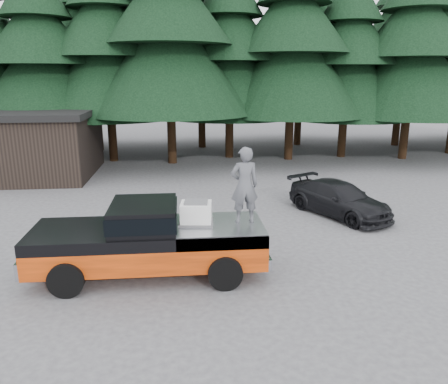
{
  "coord_description": "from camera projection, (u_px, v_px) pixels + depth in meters",
  "views": [
    {
      "loc": [
        -0.44,
        -10.7,
        5.02
      ],
      "look_at": [
        0.61,
        0.0,
        2.11
      ],
      "focal_mm": 35.0,
      "sensor_mm": 36.0,
      "label": 1
    }
  ],
  "objects": [
    {
      "name": "ground",
      "position": [
        201.0,
        269.0,
        11.63
      ],
      "size": [
        120.0,
        120.0,
        0.0
      ],
      "primitive_type": "plane",
      "color": "#464648",
      "rests_on": "ground"
    },
    {
      "name": "pickup_truck",
      "position": [
        149.0,
        250.0,
        11.14
      ],
      "size": [
        6.0,
        2.04,
        1.33
      ],
      "primitive_type": null,
      "color": "#EB4A0D",
      "rests_on": "ground"
    },
    {
      "name": "truck_cab",
      "position": [
        144.0,
        215.0,
        10.88
      ],
      "size": [
        1.66,
        1.9,
        0.59
      ],
      "primitive_type": "cube",
      "color": "black",
      "rests_on": "pickup_truck"
    },
    {
      "name": "air_compressor",
      "position": [
        196.0,
        214.0,
        11.07
      ],
      "size": [
        0.83,
        0.71,
        0.53
      ],
      "primitive_type": "cube",
      "rotation": [
        0.0,
        0.0,
        -0.1
      ],
      "color": "white",
      "rests_on": "pickup_truck"
    },
    {
      "name": "man_on_bed",
      "position": [
        244.0,
        185.0,
        10.98
      ],
      "size": [
        0.75,
        0.53,
        1.96
      ],
      "primitive_type": "imported",
      "rotation": [
        0.0,
        0.0,
        3.23
      ],
      "color": "#505157",
      "rests_on": "pickup_truck"
    },
    {
      "name": "parked_car",
      "position": [
        339.0,
        199.0,
        15.93
      ],
      "size": [
        3.46,
        4.49,
        1.21
      ],
      "primitive_type": "imported",
      "rotation": [
        0.0,
        0.0,
        0.49
      ],
      "color": "black",
      "rests_on": "ground"
    },
    {
      "name": "utility_building",
      "position": [
        10.0,
        143.0,
        21.88
      ],
      "size": [
        8.4,
        6.4,
        3.3
      ],
      "color": "black",
      "rests_on": "ground"
    },
    {
      "name": "treeline",
      "position": [
        193.0,
        27.0,
        26.17
      ],
      "size": [
        60.15,
        16.05,
        17.5
      ],
      "color": "black",
      "rests_on": "ground"
    }
  ]
}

